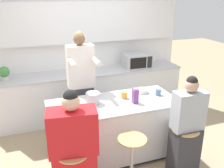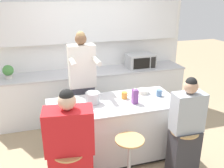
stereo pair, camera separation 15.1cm
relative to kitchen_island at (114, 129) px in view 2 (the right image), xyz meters
name	(u,v)px [view 2 (the right image)]	position (x,y,z in m)	size (l,w,h in m)	color
ground_plane	(114,155)	(0.00, 0.00, -0.45)	(16.00, 16.00, 0.00)	tan
wall_back	(88,36)	(0.00, 1.72, 1.09)	(4.00, 0.22, 2.70)	white
back_counter	(93,93)	(0.00, 1.42, 0.01)	(3.71, 0.62, 0.92)	silver
kitchen_island	(114,129)	(0.00, 0.00, 0.00)	(1.85, 0.81, 0.89)	black
bar_stool_center	(129,161)	(0.00, -0.66, -0.08)	(0.38, 0.38, 0.69)	tan
bar_stool_rightmost	(182,152)	(0.74, -0.69, -0.08)	(0.38, 0.38, 0.69)	tan
person_cooking	(83,89)	(-0.32, 0.63, 0.45)	(0.42, 0.59, 1.81)	#383842
person_wrapped_blanket	(70,152)	(-0.72, -0.68, 0.22)	(0.57, 0.36, 1.43)	red
person_seated_near	(185,134)	(0.76, -0.68, 0.19)	(0.40, 0.27, 1.41)	#333338
cooking_pot	(93,98)	(-0.29, 0.06, 0.52)	(0.29, 0.20, 0.16)	#B7BABC
fruit_bowl	(60,115)	(-0.78, -0.22, 0.47)	(0.23, 0.23, 0.06)	white
mixing_bowl_steel	(143,91)	(0.54, 0.19, 0.47)	(0.18, 0.18, 0.06)	silver
coffee_cup_near	(159,93)	(0.72, 0.02, 0.49)	(0.11, 0.08, 0.10)	#4C7099
coffee_cup_far	(124,95)	(0.19, 0.09, 0.49)	(0.12, 0.09, 0.10)	orange
juice_carton	(135,96)	(0.28, -0.11, 0.54)	(0.08, 0.08, 0.22)	#7A428E
microwave	(140,61)	(0.98, 1.38, 0.61)	(0.54, 0.38, 0.28)	#B2B5B7
potted_plant	(8,71)	(-1.49, 1.42, 0.61)	(0.19, 0.19, 0.25)	beige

